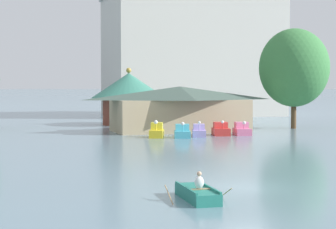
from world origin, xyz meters
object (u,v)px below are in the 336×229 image
object	(u,v)px
rowboat_with_rower	(197,194)
pedal_boat_cyan	(182,132)
boathouse	(180,108)
pedal_boat_yellow	(157,131)
background_building_block	(192,54)
pedal_boat_red	(221,130)
shoreline_tree_right	(294,68)
pedal_boat_pink	(242,130)
pedal_boat_lavender	(199,131)
green_roof_pavilion	(129,94)

from	to	relation	value
rowboat_with_rower	pedal_boat_cyan	distance (m)	32.90
boathouse	pedal_boat_yellow	bearing A→B (deg)	-124.40
pedal_boat_yellow	boathouse	size ratio (longest dim) A/B	0.19
background_building_block	boathouse	bearing A→B (deg)	-111.20
pedal_boat_red	background_building_block	size ratio (longest dim) A/B	0.10
shoreline_tree_right	pedal_boat_cyan	bearing A→B (deg)	-154.10
pedal_boat_pink	shoreline_tree_right	bearing A→B (deg)	136.64
pedal_boat_pink	pedal_boat_lavender	bearing A→B (deg)	-75.92
rowboat_with_rower	pedal_boat_pink	distance (m)	36.76
boathouse	pedal_boat_red	bearing A→B (deg)	-68.98
pedal_boat_yellow	shoreline_tree_right	xyz separation A→B (m)	(19.68, 7.32, 6.89)
pedal_boat_red	background_building_block	xyz separation A→B (m)	(11.05, 41.42, 10.34)
pedal_boat_cyan	pedal_boat_red	world-z (taller)	pedal_boat_cyan
rowboat_with_rower	pedal_boat_cyan	size ratio (longest dim) A/B	1.32
pedal_boat_cyan	pedal_boat_red	xyz separation A→B (m)	(4.81, 1.47, 0.02)
pedal_boat_red	pedal_boat_pink	bearing A→B (deg)	97.84
pedal_boat_cyan	pedal_boat_red	distance (m)	5.03
pedal_boat_red	shoreline_tree_right	bearing A→B (deg)	132.39
pedal_boat_cyan	pedal_boat_yellow	bearing A→B (deg)	-97.34
pedal_boat_red	boathouse	bearing A→B (deg)	-145.60
pedal_boat_pink	green_roof_pavilion	bearing A→B (deg)	-147.37
pedal_boat_pink	shoreline_tree_right	xyz separation A→B (m)	(10.12, 7.14, 6.95)
pedal_boat_cyan	pedal_boat_lavender	xyz separation A→B (m)	(2.17, 1.02, -0.04)
rowboat_with_rower	shoreline_tree_right	bearing A→B (deg)	-31.53
rowboat_with_rower	pedal_boat_cyan	world-z (taller)	pedal_boat_cyan
pedal_boat_pink	green_roof_pavilion	world-z (taller)	green_roof_pavilion
pedal_boat_lavender	green_roof_pavilion	size ratio (longest dim) A/B	0.32
pedal_boat_yellow	pedal_boat_cyan	xyz separation A→B (m)	(2.41, -1.07, -0.06)
boathouse	shoreline_tree_right	world-z (taller)	shoreline_tree_right
rowboat_with_rower	pedal_boat_red	world-z (taller)	pedal_boat_red
rowboat_with_rower	green_roof_pavilion	world-z (taller)	green_roof_pavilion
green_roof_pavilion	background_building_block	bearing A→B (deg)	52.61
shoreline_tree_right	rowboat_with_rower	bearing A→B (deg)	-124.02
pedal_boat_yellow	pedal_boat_cyan	bearing A→B (deg)	86.03
pedal_boat_yellow	background_building_block	size ratio (longest dim) A/B	0.10
pedal_boat_yellow	background_building_block	xyz separation A→B (m)	(18.27, 41.83, 10.30)
shoreline_tree_right	background_building_block	distance (m)	34.71
pedal_boat_yellow	boathouse	world-z (taller)	boathouse
pedal_boat_red	shoreline_tree_right	world-z (taller)	shoreline_tree_right
pedal_boat_cyan	pedal_boat_red	bearing A→B (deg)	123.62
background_building_block	pedal_boat_cyan	bearing A→B (deg)	-110.29
rowboat_with_rower	boathouse	size ratio (longest dim) A/B	0.22
pedal_boat_yellow	green_roof_pavilion	world-z (taller)	green_roof_pavilion
shoreline_tree_right	background_building_block	bearing A→B (deg)	92.33
shoreline_tree_right	green_roof_pavilion	bearing A→B (deg)	144.15
green_roof_pavilion	pedal_boat_yellow	bearing A→B (deg)	-95.03
rowboat_with_rower	pedal_boat_yellow	distance (m)	33.32
pedal_boat_cyan	green_roof_pavilion	distance (m)	21.63
boathouse	pedal_boat_pink	bearing A→B (deg)	-54.27
pedal_boat_red	green_roof_pavilion	world-z (taller)	green_roof_pavilion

